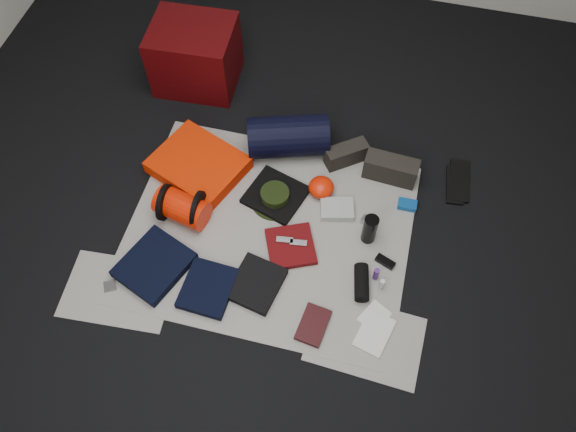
% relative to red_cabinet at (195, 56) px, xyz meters
% --- Properties ---
extents(floor, '(4.50, 4.50, 0.02)m').
position_rel_red_cabinet_xyz_m(floor, '(0.77, -1.04, -0.23)').
color(floor, black).
rests_on(floor, ground).
extents(newspaper_mat, '(1.60, 1.30, 0.01)m').
position_rel_red_cabinet_xyz_m(newspaper_mat, '(0.77, -1.04, -0.21)').
color(newspaper_mat, '#B6B2A8').
rests_on(newspaper_mat, floor).
extents(newspaper_sheet_front_left, '(0.61, 0.44, 0.00)m').
position_rel_red_cabinet_xyz_m(newspaper_sheet_front_left, '(0.07, -1.59, -0.22)').
color(newspaper_sheet_front_left, '#B6B2A8').
rests_on(newspaper_sheet_front_left, floor).
extents(newspaper_sheet_front_right, '(0.60, 0.43, 0.00)m').
position_rel_red_cabinet_xyz_m(newspaper_sheet_front_right, '(1.42, -1.54, -0.22)').
color(newspaper_sheet_front_right, '#B6B2A8').
rests_on(newspaper_sheet_front_right, floor).
extents(red_cabinet, '(0.55, 0.46, 0.44)m').
position_rel_red_cabinet_xyz_m(red_cabinet, '(0.00, 0.00, 0.00)').
color(red_cabinet, '#460507').
rests_on(red_cabinet, floor).
extents(sleeping_pad, '(0.64, 0.58, 0.09)m').
position_rel_red_cabinet_xyz_m(sleeping_pad, '(0.24, -0.72, -0.17)').
color(sleeping_pad, '#F32B02').
rests_on(sleeping_pad, newspaper_mat).
extents(stuff_sack, '(0.33, 0.24, 0.18)m').
position_rel_red_cabinet_xyz_m(stuff_sack, '(0.26, -1.06, -0.12)').
color(stuff_sack, red).
rests_on(stuff_sack, newspaper_mat).
extents(sack_strap_left, '(0.02, 0.22, 0.22)m').
position_rel_red_cabinet_xyz_m(sack_strap_left, '(0.16, -1.06, -0.10)').
color(sack_strap_left, black).
rests_on(sack_strap_left, newspaper_mat).
extents(sack_strap_right, '(0.03, 0.22, 0.22)m').
position_rel_red_cabinet_xyz_m(sack_strap_right, '(0.36, -1.06, -0.10)').
color(sack_strap_right, black).
rests_on(sack_strap_right, newspaper_mat).
extents(navy_duffel, '(0.54, 0.39, 0.26)m').
position_rel_red_cabinet_xyz_m(navy_duffel, '(0.73, -0.44, -0.08)').
color(navy_duffel, black).
rests_on(navy_duffel, newspaper_mat).
extents(boonie_brim, '(0.36, 0.36, 0.01)m').
position_rel_red_cabinet_xyz_m(boonie_brim, '(0.75, -0.83, -0.21)').
color(boonie_brim, black).
rests_on(boonie_brim, newspaper_mat).
extents(boonie_crown, '(0.17, 0.17, 0.07)m').
position_rel_red_cabinet_xyz_m(boonie_crown, '(0.75, -0.83, -0.17)').
color(boonie_crown, black).
rests_on(boonie_crown, boonie_brim).
extents(hiking_boot_left, '(0.27, 0.23, 0.13)m').
position_rel_red_cabinet_xyz_m(hiking_boot_left, '(1.10, -0.44, -0.15)').
color(hiking_boot_left, black).
rests_on(hiking_boot_left, newspaper_mat).
extents(hiking_boot_right, '(0.33, 0.14, 0.16)m').
position_rel_red_cabinet_xyz_m(hiking_boot_right, '(1.38, -0.50, -0.13)').
color(hiking_boot_right, black).
rests_on(hiking_boot_right, newspaper_mat).
extents(flip_flop_left, '(0.12, 0.28, 0.02)m').
position_rel_red_cabinet_xyz_m(flip_flop_left, '(1.78, -0.47, -0.21)').
color(flip_flop_left, black).
rests_on(flip_flop_left, floor).
extents(flip_flop_right, '(0.13, 0.31, 0.02)m').
position_rel_red_cabinet_xyz_m(flip_flop_right, '(1.80, -0.43, -0.21)').
color(flip_flop_right, black).
rests_on(flip_flop_right, floor).
extents(trousers_navy_a, '(0.43, 0.46, 0.06)m').
position_rel_red_cabinet_xyz_m(trousers_navy_a, '(0.21, -1.42, -0.18)').
color(trousers_navy_a, black).
rests_on(trousers_navy_a, newspaper_mat).
extents(trousers_navy_b, '(0.28, 0.31, 0.05)m').
position_rel_red_cabinet_xyz_m(trousers_navy_b, '(0.54, -1.48, -0.19)').
color(trousers_navy_b, black).
rests_on(trousers_navy_b, newspaper_mat).
extents(trousers_charcoal, '(0.30, 0.33, 0.04)m').
position_rel_red_cabinet_xyz_m(trousers_charcoal, '(0.79, -1.39, -0.19)').
color(trousers_charcoal, black).
rests_on(trousers_charcoal, newspaper_mat).
extents(black_tshirt, '(0.40, 0.38, 0.03)m').
position_rel_red_cabinet_xyz_m(black_tshirt, '(0.75, -0.80, -0.20)').
color(black_tshirt, black).
rests_on(black_tshirt, newspaper_mat).
extents(red_shirt, '(0.34, 0.34, 0.03)m').
position_rel_red_cabinet_xyz_m(red_shirt, '(0.91, -1.12, -0.19)').
color(red_shirt, '#59090C').
rests_on(red_shirt, newspaper_mat).
extents(orange_stuff_sack, '(0.16, 0.16, 0.10)m').
position_rel_red_cabinet_xyz_m(orange_stuff_sack, '(1.00, -0.71, -0.16)').
color(orange_stuff_sack, red).
rests_on(orange_stuff_sack, newspaper_mat).
extents(first_aid_pouch, '(0.22, 0.18, 0.05)m').
position_rel_red_cabinet_xyz_m(first_aid_pouch, '(1.12, -0.82, -0.19)').
color(first_aid_pouch, '#9BA39A').
rests_on(first_aid_pouch, newspaper_mat).
extents(water_bottle, '(0.10, 0.10, 0.20)m').
position_rel_red_cabinet_xyz_m(water_bottle, '(1.33, -0.95, -0.11)').
color(water_bottle, black).
rests_on(water_bottle, newspaper_mat).
extents(speaker, '(0.12, 0.22, 0.08)m').
position_rel_red_cabinet_xyz_m(speaker, '(1.34, -1.25, -0.17)').
color(speaker, black).
rests_on(speaker, newspaper_mat).
extents(compact_camera, '(0.10, 0.08, 0.03)m').
position_rel_red_cabinet_xyz_m(compact_camera, '(1.31, -0.86, -0.19)').
color(compact_camera, '#A4A5A9').
rests_on(compact_camera, newspaper_mat).
extents(cyan_case, '(0.11, 0.07, 0.03)m').
position_rel_red_cabinet_xyz_m(cyan_case, '(1.52, -0.69, -0.19)').
color(cyan_case, navy).
rests_on(cyan_case, newspaper_mat).
extents(toiletry_purple, '(0.04, 0.04, 0.09)m').
position_rel_red_cabinet_xyz_m(toiletry_purple, '(1.41, -1.19, -0.17)').
color(toiletry_purple, '#4D2372').
rests_on(toiletry_purple, newspaper_mat).
extents(toiletry_clear, '(0.03, 0.03, 0.08)m').
position_rel_red_cabinet_xyz_m(toiletry_clear, '(1.45, -1.24, -0.17)').
color(toiletry_clear, silver).
rests_on(toiletry_clear, newspaper_mat).
extents(paperback_book, '(0.17, 0.23, 0.03)m').
position_rel_red_cabinet_xyz_m(paperback_book, '(1.14, -1.54, -0.20)').
color(paperback_book, black).
rests_on(paperback_book, newspaper_mat).
extents(map_booklet, '(0.21, 0.26, 0.01)m').
position_rel_red_cabinet_xyz_m(map_booklet, '(1.45, -1.50, -0.21)').
color(map_booklet, silver).
rests_on(map_booklet, newspaper_mat).
extents(map_printout, '(0.18, 0.19, 0.01)m').
position_rel_red_cabinet_xyz_m(map_printout, '(1.44, -1.41, -0.21)').
color(map_printout, silver).
rests_on(map_printout, newspaper_mat).
extents(sunglasses, '(0.12, 0.08, 0.03)m').
position_rel_red_cabinet_xyz_m(sunglasses, '(1.45, -1.09, -0.20)').
color(sunglasses, black).
rests_on(sunglasses, newspaper_mat).
extents(key_cluster, '(0.09, 0.09, 0.01)m').
position_rel_red_cabinet_xyz_m(key_cluster, '(0.02, -1.58, -0.21)').
color(key_cluster, '#A4A5A9').
rests_on(key_cluster, newspaper_mat).
extents(tape_roll, '(0.05, 0.05, 0.04)m').
position_rel_red_cabinet_xyz_m(tape_roll, '(0.77, -0.77, -0.16)').
color(tape_roll, silver).
rests_on(tape_roll, black_tshirt).
extents(energy_bar_a, '(0.10, 0.05, 0.01)m').
position_rel_red_cabinet_xyz_m(energy_bar_a, '(0.87, -1.10, -0.17)').
color(energy_bar_a, '#A4A5A9').
rests_on(energy_bar_a, red_shirt).
extents(energy_bar_b, '(0.10, 0.05, 0.01)m').
position_rel_red_cabinet_xyz_m(energy_bar_b, '(0.95, -1.10, -0.17)').
color(energy_bar_b, '#A4A5A9').
rests_on(energy_bar_b, red_shirt).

